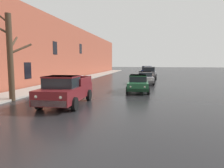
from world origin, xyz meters
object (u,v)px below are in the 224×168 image
bare_tree_second_along_sidewalk (10,54)px  sedan_silver_parked_kerbside_mid (145,77)px  pickup_truck_maroon_approaching_near_lane (66,90)px  sedan_green_parked_kerbside_close (138,83)px  suv_grey_parked_far_down_block (149,72)px  suv_darkblue_queued_behind_truck (147,71)px

bare_tree_second_along_sidewalk → sedan_silver_parked_kerbside_mid: bearing=55.4°
pickup_truck_maroon_approaching_near_lane → sedan_green_parked_kerbside_close: (3.80, 6.33, -0.13)m
pickup_truck_maroon_approaching_near_lane → suv_grey_parked_far_down_block: suv_grey_parked_far_down_block is taller
bare_tree_second_along_sidewalk → sedan_green_parked_kerbside_close: bare_tree_second_along_sidewalk is taller
pickup_truck_maroon_approaching_near_lane → sedan_green_parked_kerbside_close: 7.38m
sedan_green_parked_kerbside_close → suv_darkblue_queued_behind_truck: (0.22, 19.46, 0.23)m
pickup_truck_maroon_approaching_near_lane → bare_tree_second_along_sidewalk: bearing=171.5°
sedan_green_parked_kerbside_close → suv_grey_parked_far_down_block: (0.76, 13.34, 0.23)m
sedan_silver_parked_kerbside_mid → suv_grey_parked_far_down_block: bearing=86.7°
sedan_silver_parked_kerbside_mid → sedan_green_parked_kerbside_close: bearing=-93.3°
bare_tree_second_along_sidewalk → pickup_truck_maroon_approaching_near_lane: 4.66m
sedan_green_parked_kerbside_close → suv_grey_parked_far_down_block: 13.36m
bare_tree_second_along_sidewalk → sedan_green_parked_kerbside_close: 10.00m
bare_tree_second_along_sidewalk → suv_grey_parked_far_down_block: bearing=65.6°
bare_tree_second_along_sidewalk → pickup_truck_maroon_approaching_near_lane: bearing=-8.5°
sedan_silver_parked_kerbside_mid → suv_grey_parked_far_down_block: 7.10m
bare_tree_second_along_sidewalk → suv_grey_parked_far_down_block: (8.64, 19.06, -2.05)m
suv_grey_parked_far_down_block → suv_darkblue_queued_behind_truck: bearing=95.0°
bare_tree_second_along_sidewalk → pickup_truck_maroon_approaching_near_lane: size_ratio=1.24×
suv_darkblue_queued_behind_truck → sedan_silver_parked_kerbside_mid: bearing=-89.4°
bare_tree_second_along_sidewalk → suv_darkblue_queued_behind_truck: (8.10, 25.18, -2.05)m
suv_grey_parked_far_down_block → sedan_silver_parked_kerbside_mid: bearing=-93.3°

